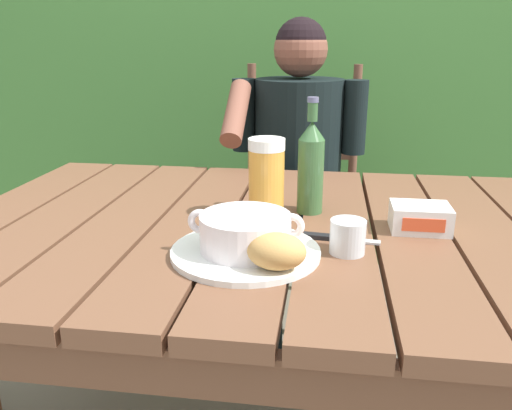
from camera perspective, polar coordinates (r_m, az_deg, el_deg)
name	(u,v)px	position (r m, az deg, el deg)	size (l,w,h in m)	color
dining_table	(264,253)	(1.21, 0.91, -5.41)	(1.46, 0.99, 0.73)	brown
hedge_backdrop	(312,40)	(2.88, 6.21, 17.76)	(3.71, 0.85, 2.63)	#427A37
chair_near_diner	(299,199)	(2.13, 4.80, 0.68)	(0.47, 0.42, 1.04)	brown
person_eating	(296,160)	(1.89, 4.51, 4.99)	(0.48, 0.47, 1.21)	black
serving_plate	(246,252)	(1.01, -1.16, -5.21)	(0.29, 0.29, 0.01)	white
soup_bowl	(245,231)	(0.99, -1.18, -2.94)	(0.23, 0.18, 0.08)	white
bread_roll	(277,251)	(0.91, 2.31, -5.16)	(0.11, 0.08, 0.07)	tan
beer_glass	(268,178)	(1.19, 1.30, 2.97)	(0.08, 0.08, 0.19)	gold
beer_bottle	(311,166)	(1.22, 6.12, 4.37)	(0.06, 0.06, 0.28)	#376134
water_glass_small	(348,237)	(1.02, 10.16, -3.49)	(0.07, 0.07, 0.07)	silver
butter_tub	(420,218)	(1.18, 17.77, -1.36)	(0.13, 0.10, 0.06)	white
table_knife	(333,238)	(1.09, 8.55, -3.66)	(0.16, 0.04, 0.01)	silver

